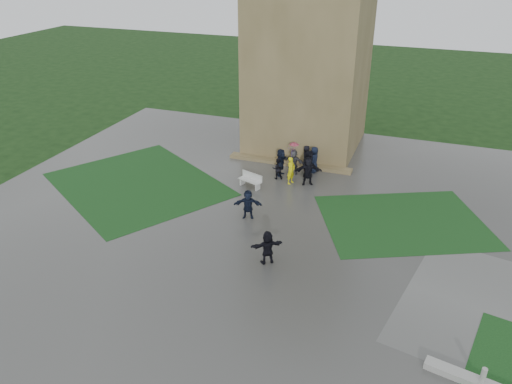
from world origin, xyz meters
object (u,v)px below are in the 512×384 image
(tower, at_px, (311,26))
(pedestrian_mid, at_px, (248,204))
(pedestrian_near, at_px, (268,247))
(bench, at_px, (251,180))

(tower, distance_m, pedestrian_mid, 15.01)
(tower, xyz_separation_m, pedestrian_mid, (-0.04, -12.64, -8.11))
(tower, bearing_deg, pedestrian_near, -81.43)
(pedestrian_mid, bearing_deg, bench, 91.63)
(pedestrian_near, bearing_deg, bench, -99.36)
(pedestrian_mid, bearing_deg, pedestrian_near, -74.00)
(tower, relative_size, pedestrian_mid, 10.29)
(pedestrian_mid, xyz_separation_m, pedestrian_near, (2.54, -3.92, 0.02))
(tower, relative_size, bench, 10.58)
(tower, height_order, pedestrian_mid, tower)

